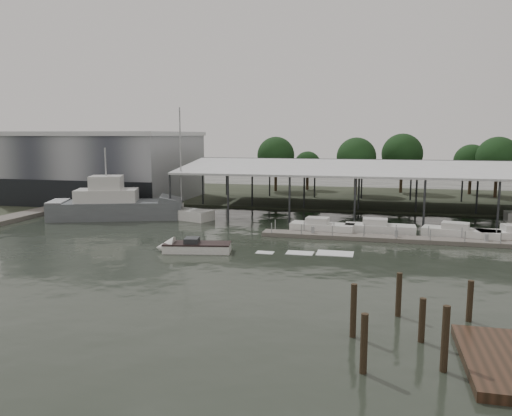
# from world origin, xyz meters

# --- Properties ---
(ground) EXTENTS (200.00, 200.00, 0.00)m
(ground) POSITION_xyz_m (0.00, 0.00, 0.00)
(ground) COLOR #252B23
(ground) RESTS_ON ground
(land_strip_far) EXTENTS (140.00, 30.00, 0.30)m
(land_strip_far) POSITION_xyz_m (0.00, 42.00, 0.10)
(land_strip_far) COLOR #3A4130
(land_strip_far) RESTS_ON ground
(land_strip_west) EXTENTS (20.00, 40.00, 0.30)m
(land_strip_west) POSITION_xyz_m (-40.00, 30.00, 0.10)
(land_strip_west) COLOR #3A4130
(land_strip_west) RESTS_ON ground
(storage_warehouse) EXTENTS (24.50, 20.50, 10.50)m
(storage_warehouse) POSITION_xyz_m (-28.00, 29.94, 5.29)
(storage_warehouse) COLOR gray
(storage_warehouse) RESTS_ON ground
(covered_boat_shed) EXTENTS (58.24, 24.00, 6.96)m
(covered_boat_shed) POSITION_xyz_m (17.00, 28.00, 6.13)
(covered_boat_shed) COLOR silver
(covered_boat_shed) RESTS_ON ground
(trawler_dock) EXTENTS (3.00, 18.00, 0.50)m
(trawler_dock) POSITION_xyz_m (-30.00, 14.00, 0.25)
(trawler_dock) COLOR #69645D
(trawler_dock) RESTS_ON ground
(floating_dock) EXTENTS (28.00, 2.00, 1.40)m
(floating_dock) POSITION_xyz_m (15.00, 10.00, 0.20)
(floating_dock) COLOR #69645D
(floating_dock) RESTS_ON ground
(grey_trawler) EXTENTS (16.34, 9.62, 8.84)m
(grey_trawler) POSITION_xyz_m (-18.55, 15.30, 1.58)
(grey_trawler) COLOR #595E63
(grey_trawler) RESTS_ON ground
(white_sailboat) EXTENTS (9.36, 5.42, 13.47)m
(white_sailboat) POSITION_xyz_m (-11.38, 17.34, 0.66)
(white_sailboat) COLOR white
(white_sailboat) RESTS_ON ground
(speedboat_underway) EXTENTS (17.36, 5.14, 2.00)m
(speedboat_underway) POSITION_xyz_m (-3.45, 1.08, 0.39)
(speedboat_underway) COLOR white
(speedboat_underway) RESTS_ON ground
(moored_cruiser_0) EXTENTS (6.60, 2.78, 1.70)m
(moored_cruiser_0) POSITION_xyz_m (6.65, 11.95, 0.61)
(moored_cruiser_0) COLOR white
(moored_cruiser_0) RESTS_ON ground
(moored_cruiser_1) EXTENTS (6.95, 2.22, 1.70)m
(moored_cruiser_1) POSITION_xyz_m (12.42, 12.68, 0.61)
(moored_cruiser_1) COLOR white
(moored_cruiser_1) RESTS_ON ground
(moored_cruiser_2) EXTENTS (7.37, 3.83, 1.70)m
(moored_cruiser_2) POSITION_xyz_m (20.01, 12.15, 0.61)
(moored_cruiser_2) COLOR white
(moored_cruiser_2) RESTS_ON ground
(mooring_pilings) EXTENTS (6.36, 7.78, 3.54)m
(mooring_pilings) POSITION_xyz_m (13.76, -14.28, 0.99)
(mooring_pilings) COLOR #362A1B
(mooring_pilings) RESTS_ON ground
(horizon_tree_line) EXTENTS (69.35, 11.47, 10.27)m
(horizon_tree_line) POSITION_xyz_m (22.79, 47.73, 6.10)
(horizon_tree_line) COLOR #302215
(horizon_tree_line) RESTS_ON ground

